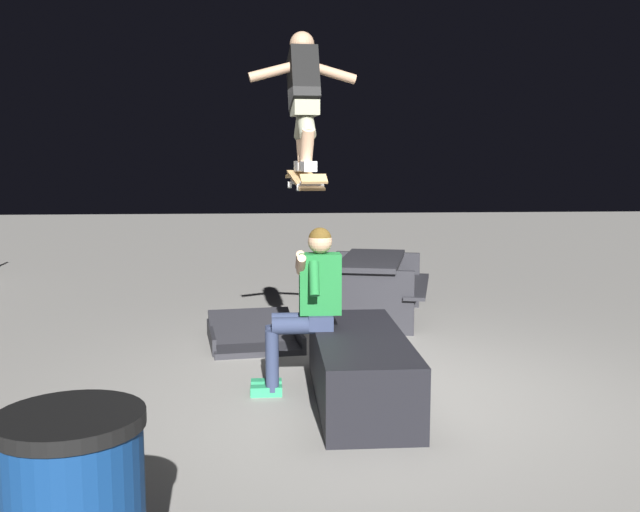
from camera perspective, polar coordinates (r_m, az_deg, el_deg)
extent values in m
plane|color=gray|center=(6.09, 4.49, -10.87)|extent=(40.00, 40.00, 0.00)
cube|color=black|center=(5.85, 3.19, -8.84)|extent=(1.93, 0.71, 0.55)
cube|color=#2D3856|center=(6.00, 0.00, -5.12)|extent=(0.32, 0.20, 0.12)
cube|color=#1E7233|center=(5.94, 0.00, -2.20)|extent=(0.20, 0.34, 0.50)
sphere|color=tan|center=(5.89, 0.00, 1.16)|extent=(0.20, 0.20, 0.20)
sphere|color=brown|center=(5.89, 0.00, 1.35)|extent=(0.19, 0.19, 0.19)
cylinder|color=#1E7233|center=(5.72, -0.46, -1.81)|extent=(0.19, 0.08, 0.29)
cylinder|color=tan|center=(5.78, -1.50, -0.71)|extent=(0.24, 0.07, 0.19)
cylinder|color=#1E7233|center=(6.12, -0.69, -1.19)|extent=(0.19, 0.08, 0.29)
cylinder|color=tan|center=(6.02, -1.60, -0.38)|extent=(0.24, 0.07, 0.19)
cylinder|color=#2D3856|center=(5.91, -1.88, -5.53)|extent=(0.14, 0.40, 0.14)
cylinder|color=#2D3856|center=(5.98, -3.81, -8.29)|extent=(0.11, 0.11, 0.51)
cube|color=#2D9E66|center=(6.05, -4.27, -10.60)|extent=(0.10, 0.26, 0.08)
cylinder|color=#2D3856|center=(6.08, -1.95, -5.14)|extent=(0.14, 0.40, 0.14)
cylinder|color=#2D3856|center=(6.15, -3.82, -7.83)|extent=(0.11, 0.11, 0.51)
cube|color=#2D9E66|center=(6.22, -4.26, -10.08)|extent=(0.10, 0.26, 0.08)
cube|color=#AD8451|center=(5.88, -1.20, 6.04)|extent=(0.81, 0.27, 0.14)
cube|color=#AD8451|center=(6.32, -1.80, 6.34)|extent=(0.14, 0.21, 0.04)
cube|color=#AD8451|center=(5.43, -0.50, 6.12)|extent=(0.13, 0.21, 0.07)
cube|color=#99999E|center=(6.15, -1.58, 5.88)|extent=(0.08, 0.17, 0.04)
cylinder|color=white|center=(6.14, -2.42, 5.64)|extent=(0.06, 0.04, 0.05)
cylinder|color=white|center=(6.17, -0.75, 5.66)|extent=(0.06, 0.04, 0.05)
cube|color=#99999E|center=(5.60, -0.78, 5.71)|extent=(0.08, 0.17, 0.04)
cylinder|color=white|center=(5.59, -1.69, 5.44)|extent=(0.06, 0.04, 0.05)
cylinder|color=white|center=(5.61, 0.13, 5.46)|extent=(0.06, 0.04, 0.05)
cube|color=white|center=(6.05, -1.45, 7.13)|extent=(0.27, 0.12, 0.08)
cube|color=white|center=(5.70, -0.94, 7.10)|extent=(0.27, 0.12, 0.08)
cylinder|color=tan|center=(6.00, -1.38, 8.66)|extent=(0.25, 0.12, 0.31)
cylinder|color=gray|center=(5.93, -1.29, 10.60)|extent=(0.34, 0.16, 0.33)
cylinder|color=tan|center=(5.75, -1.02, 8.70)|extent=(0.25, 0.12, 0.31)
cylinder|color=gray|center=(5.83, -1.13, 10.65)|extent=(0.34, 0.16, 0.33)
cube|color=gray|center=(5.89, -1.22, 11.60)|extent=(0.32, 0.23, 0.12)
cube|color=black|center=(5.99, -1.34, 13.84)|extent=(0.47, 0.26, 0.52)
sphere|color=tan|center=(6.08, -1.43, 16.40)|extent=(0.20, 0.20, 0.20)
cylinder|color=tan|center=(5.99, -3.52, 14.41)|extent=(0.12, 0.45, 0.19)
cylinder|color=tan|center=(6.05, 0.76, 14.35)|extent=(0.12, 0.45, 0.19)
cube|color=#28282D|center=(7.67, -5.24, -6.73)|extent=(1.20, 1.04, 0.06)
cube|color=#28282D|center=(7.65, -5.25, -6.26)|extent=(1.16, 1.03, 0.37)
cube|color=#28282D|center=(7.68, -8.58, -6.33)|extent=(0.98, 0.17, 0.17)
cube|color=#28282D|center=(7.66, -1.91, -6.28)|extent=(0.98, 0.17, 0.17)
cube|color=#28282D|center=(8.73, 4.11, -0.33)|extent=(1.82, 1.09, 0.06)
cube|color=#28282D|center=(8.85, 0.54, -2.17)|extent=(1.71, 0.64, 0.04)
cube|color=#28282D|center=(8.74, 7.69, -2.37)|extent=(1.71, 0.64, 0.04)
cube|color=#28282D|center=(9.54, 4.56, -1.84)|extent=(0.32, 1.08, 0.72)
cube|color=#28282D|center=(8.04, 3.53, -3.63)|extent=(0.32, 1.08, 0.72)
cylinder|color=black|center=(3.05, -19.19, -12.18)|extent=(0.59, 0.59, 0.06)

